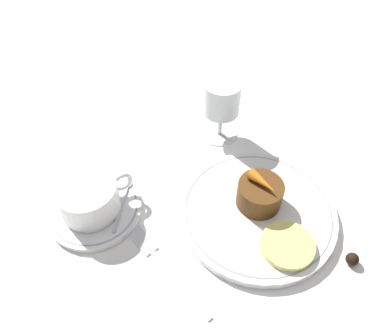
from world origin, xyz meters
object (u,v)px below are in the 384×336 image
at_px(coffee_cup, 89,197).
at_px(dessert_cake, 260,194).
at_px(dinner_plate, 257,212).
at_px(fork, 160,260).
at_px(wine_glass, 222,102).

distance_m(coffee_cup, dessert_cake, 0.26).
xyz_separation_m(dinner_plate, dessert_cake, (0.01, 0.01, 0.03)).
distance_m(dinner_plate, fork, 0.17).
bearing_deg(fork, coffee_cup, 111.06).
bearing_deg(coffee_cup, dessert_cake, -29.25).
relative_size(coffee_cup, dessert_cake, 1.71).
bearing_deg(fork, dinner_plate, -2.97).
distance_m(dinner_plate, wine_glass, 0.20).
relative_size(fork, dessert_cake, 2.53).
relative_size(coffee_cup, fork, 0.68).
height_order(dinner_plate, fork, dinner_plate).
relative_size(coffee_cup, wine_glass, 1.03).
xyz_separation_m(wine_glass, dessert_cake, (-0.04, -0.17, -0.04)).
bearing_deg(dinner_plate, fork, 177.03).
bearing_deg(dessert_cake, coffee_cup, 150.75).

